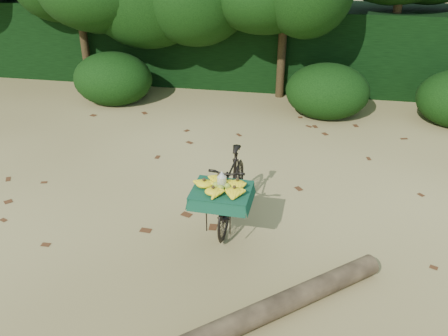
# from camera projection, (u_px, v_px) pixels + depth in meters

# --- Properties ---
(ground) EXTENTS (80.00, 80.00, 0.00)m
(ground) POSITION_uv_depth(u_px,v_px,m) (209.00, 229.00, 6.14)
(ground) COLOR tan
(ground) RESTS_ON ground
(vendor_bicycle) EXTENTS (0.70, 1.69, 0.95)m
(vendor_bicycle) POSITION_uv_depth(u_px,v_px,m) (231.00, 188.00, 6.11)
(vendor_bicycle) COLOR black
(vendor_bicycle) RESTS_ON ground
(fallen_log) EXTENTS (2.56, 2.22, 0.23)m
(fallen_log) POSITION_uv_depth(u_px,v_px,m) (254.00, 316.00, 4.65)
(fallen_log) COLOR brown
(fallen_log) RESTS_ON ground
(hedge_backdrop) EXTENTS (26.00, 1.80, 1.80)m
(hedge_backdrop) POSITION_uv_depth(u_px,v_px,m) (264.00, 44.00, 11.18)
(hedge_backdrop) COLOR black
(hedge_backdrop) RESTS_ON ground
(tree_row) EXTENTS (14.50, 2.00, 4.00)m
(tree_row) POSITION_uv_depth(u_px,v_px,m) (231.00, 0.00, 10.07)
(tree_row) COLOR black
(tree_row) RESTS_ON ground
(bush_clumps) EXTENTS (8.80, 1.70, 0.90)m
(bush_clumps) POSITION_uv_depth(u_px,v_px,m) (277.00, 91.00, 9.58)
(bush_clumps) COLOR black
(bush_clumps) RESTS_ON ground
(leaf_litter) EXTENTS (7.00, 7.30, 0.01)m
(leaf_litter) POSITION_uv_depth(u_px,v_px,m) (218.00, 202.00, 6.70)
(leaf_litter) COLOR #472713
(leaf_litter) RESTS_ON ground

